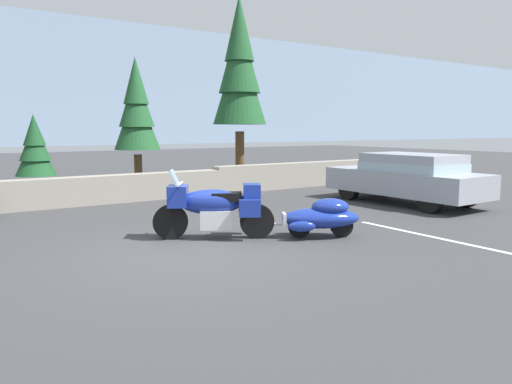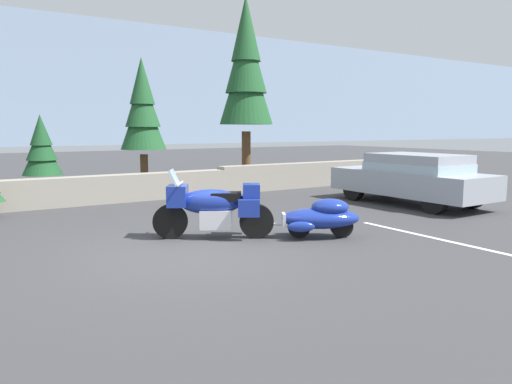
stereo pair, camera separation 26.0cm
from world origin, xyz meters
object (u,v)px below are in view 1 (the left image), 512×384
Objects in this scene: pine_tree_far_right at (136,109)px; pine_tree_tall at (239,67)px; touring_motorcycle at (213,207)px; pine_tree_secondary at (35,148)px; sedan_at_right_edge at (407,176)px; car_shaped_trailer at (321,216)px.

pine_tree_tall is at bearing 3.89° from pine_tree_far_right.
pine_tree_secondary is (-2.00, 6.45, 0.94)m from touring_motorcycle.
touring_motorcycle is 9.89m from pine_tree_tall.
pine_tree_tall is at bearing 54.79° from touring_motorcycle.
sedan_at_right_edge is at bearing -49.78° from pine_tree_far_right.
pine_tree_far_right is (-5.42, 6.41, 1.97)m from sedan_at_right_edge.
pine_tree_far_right is (3.20, 0.76, 1.18)m from pine_tree_secondary.
car_shaped_trailer is at bearing -30.89° from touring_motorcycle.
pine_tree_secondary is (-3.78, 7.51, 1.15)m from car_shaped_trailer.
car_shaped_trailer is at bearing -86.00° from pine_tree_far_right.
pine_tree_far_right is at bearing -176.11° from pine_tree_tall.
pine_tree_far_right is (-0.58, 8.28, 2.33)m from car_shaped_trailer.
pine_tree_far_right reaches higher than sedan_at_right_edge.
pine_tree_tall is 4.40m from pine_tree_far_right.
sedan_at_right_edge is at bearing 6.94° from touring_motorcycle.
car_shaped_trailer is 0.30× the size of pine_tree_tall.
sedan_at_right_edge is (4.84, 1.87, 0.36)m from car_shaped_trailer.
touring_motorcycle is 6.81m from pine_tree_secondary.
car_shaped_trailer is 8.49m from pine_tree_secondary.
pine_tree_far_right reaches higher than pine_tree_secondary.
car_shaped_trailer is at bearing -158.87° from sedan_at_right_edge.
pine_tree_tall is at bearing 101.27° from sedan_at_right_edge.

